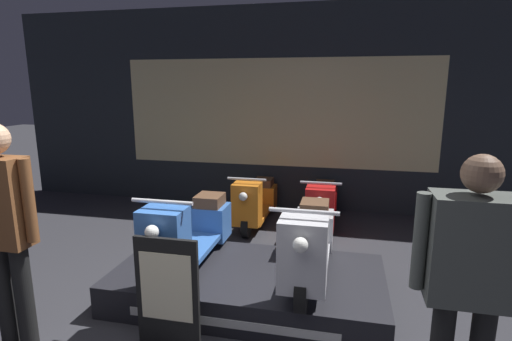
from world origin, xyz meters
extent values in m
cube|color=#23282D|center=(0.00, 4.07, 1.60)|extent=(9.05, 0.08, 3.20)
cube|color=beige|center=(0.00, 4.02, 1.55)|extent=(4.98, 0.01, 1.70)
cube|color=black|center=(0.27, 1.07, 0.15)|extent=(2.49, 1.25, 0.30)
cube|color=silver|center=(0.27, 0.44, 0.13)|extent=(1.74, 0.01, 0.07)
cylinder|color=black|center=(-0.29, 0.49, 0.46)|extent=(0.09, 0.32, 0.32)
cylinder|color=black|center=(-0.29, 1.65, 0.46)|extent=(0.09, 0.32, 0.32)
cube|color=#386BBC|center=(-0.29, 1.07, 0.45)|extent=(0.34, 1.07, 0.05)
cube|color=#386BBC|center=(-0.29, 0.51, 0.75)|extent=(0.36, 0.29, 0.56)
cube|color=#386BBC|center=(-0.29, 1.63, 0.54)|extent=(0.38, 0.33, 0.37)
cube|color=brown|center=(-0.29, 1.62, 0.78)|extent=(0.27, 0.30, 0.12)
cylinder|color=silver|center=(-0.29, 0.50, 1.09)|extent=(0.51, 0.03, 0.03)
sphere|color=white|center=(-0.29, 0.31, 0.91)|extent=(0.11, 0.11, 0.11)
cylinder|color=black|center=(0.83, 0.49, 0.46)|extent=(0.09, 0.32, 0.32)
cylinder|color=black|center=(0.83, 1.65, 0.46)|extent=(0.09, 0.32, 0.32)
cube|color=#BCBCC1|center=(0.83, 1.07, 0.45)|extent=(0.34, 1.07, 0.05)
cube|color=#BCBCC1|center=(0.83, 0.51, 0.75)|extent=(0.36, 0.29, 0.56)
cube|color=#BCBCC1|center=(0.83, 1.63, 0.54)|extent=(0.38, 0.33, 0.37)
cube|color=brown|center=(0.83, 1.62, 0.78)|extent=(0.27, 0.30, 0.12)
cylinder|color=silver|center=(0.83, 0.50, 1.09)|extent=(0.51, 0.03, 0.03)
sphere|color=white|center=(0.83, 0.31, 0.91)|extent=(0.11, 0.11, 0.11)
cylinder|color=black|center=(-0.13, 2.60, 0.16)|extent=(0.09, 0.32, 0.32)
cylinder|color=black|center=(-0.13, 3.76, 0.16)|extent=(0.09, 0.32, 0.32)
cube|color=orange|center=(-0.13, 3.18, 0.15)|extent=(0.34, 1.07, 0.05)
cube|color=orange|center=(-0.13, 2.62, 0.45)|extent=(0.36, 0.29, 0.56)
cube|color=orange|center=(-0.13, 3.74, 0.24)|extent=(0.38, 0.33, 0.37)
cube|color=brown|center=(-0.13, 3.73, 0.48)|extent=(0.27, 0.30, 0.12)
cylinder|color=silver|center=(-0.13, 2.61, 0.79)|extent=(0.51, 0.03, 0.03)
sphere|color=white|center=(-0.13, 2.42, 0.61)|extent=(0.11, 0.11, 0.11)
cylinder|color=black|center=(0.83, 2.60, 0.16)|extent=(0.09, 0.32, 0.32)
cylinder|color=black|center=(0.83, 3.76, 0.16)|extent=(0.09, 0.32, 0.32)
cube|color=red|center=(0.83, 3.18, 0.15)|extent=(0.34, 1.07, 0.05)
cube|color=red|center=(0.83, 2.62, 0.45)|extent=(0.36, 0.29, 0.56)
cube|color=red|center=(0.83, 3.74, 0.24)|extent=(0.38, 0.33, 0.37)
cube|color=brown|center=(0.83, 3.73, 0.48)|extent=(0.27, 0.30, 0.12)
cylinder|color=silver|center=(0.83, 2.61, 0.79)|extent=(0.51, 0.03, 0.03)
sphere|color=white|center=(0.83, 2.42, 0.61)|extent=(0.11, 0.11, 0.11)
cylinder|color=black|center=(-1.38, 0.01, 0.42)|extent=(0.13, 0.13, 0.83)
cylinder|color=black|center=(-1.21, 0.01, 0.42)|extent=(0.13, 0.13, 0.83)
cube|color=brown|center=(-1.30, 0.01, 1.17)|extent=(0.38, 0.21, 0.66)
cylinder|color=brown|center=(-1.07, 0.01, 1.19)|extent=(0.08, 0.08, 0.61)
cube|color=#474C47|center=(1.82, 0.01, 1.10)|extent=(0.48, 0.27, 0.62)
cylinder|color=#474C47|center=(1.54, 0.01, 1.12)|extent=(0.08, 0.08, 0.57)
sphere|color=brown|center=(1.82, 0.01, 1.53)|extent=(0.21, 0.21, 0.21)
cube|color=black|center=(-0.15, 0.25, 0.45)|extent=(0.50, 0.04, 0.90)
cube|color=beige|center=(-0.15, 0.23, 0.52)|extent=(0.41, 0.01, 0.54)
camera|label=1|loc=(1.10, -2.28, 2.00)|focal=28.00mm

